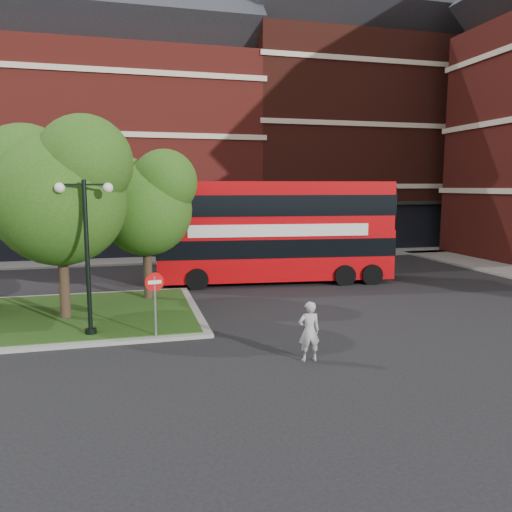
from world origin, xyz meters
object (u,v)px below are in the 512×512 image
object	(u,v)px
bus	(275,225)
car_silver	(194,252)
car_white	(281,250)
woman	(309,331)

from	to	relation	value
bus	car_silver	bearing A→B (deg)	121.17
car_silver	car_white	xyz separation A→B (m)	(5.59, 0.00, -0.04)
bus	car_white	xyz separation A→B (m)	(2.42, 6.77, -2.15)
woman	car_silver	bearing A→B (deg)	-85.18
bus	car_silver	size ratio (longest dim) A/B	2.56
car_silver	bus	bearing A→B (deg)	-153.02
car_white	bus	bearing A→B (deg)	161.19
bus	car_silver	world-z (taller)	bus
car_silver	car_white	distance (m)	5.59
woman	car_white	distance (m)	18.62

